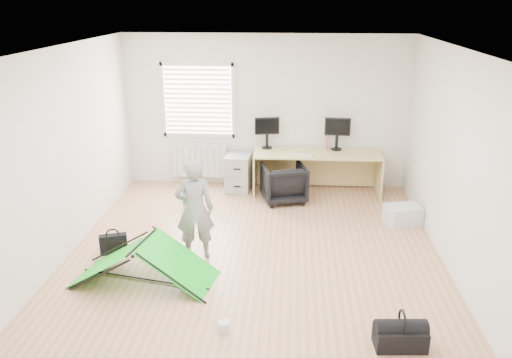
# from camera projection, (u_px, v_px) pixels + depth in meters

# --- Properties ---
(ground) EXTENTS (5.50, 5.50, 0.00)m
(ground) POSITION_uv_depth(u_px,v_px,m) (254.00, 255.00, 6.71)
(ground) COLOR tan
(ground) RESTS_ON ground
(back_wall) EXTENTS (5.00, 0.02, 2.70)m
(back_wall) POSITION_uv_depth(u_px,v_px,m) (266.00, 112.00, 8.82)
(back_wall) COLOR silver
(back_wall) RESTS_ON ground
(window) EXTENTS (1.20, 0.06, 1.20)m
(window) POSITION_uv_depth(u_px,v_px,m) (198.00, 100.00, 8.79)
(window) COLOR silver
(window) RESTS_ON back_wall
(radiator) EXTENTS (1.00, 0.12, 0.60)m
(radiator) POSITION_uv_depth(u_px,v_px,m) (200.00, 160.00, 9.14)
(radiator) COLOR silver
(radiator) RESTS_ON back_wall
(desk) EXTENTS (2.20, 0.73, 0.75)m
(desk) POSITION_uv_depth(u_px,v_px,m) (316.00, 173.00, 8.72)
(desk) COLOR tan
(desk) RESTS_ON ground
(filing_cabinet) EXTENTS (0.47, 0.60, 0.66)m
(filing_cabinet) POSITION_uv_depth(u_px,v_px,m) (239.00, 172.00, 8.89)
(filing_cabinet) COLOR #9B9DA0
(filing_cabinet) RESTS_ON ground
(monitor_left) EXTENTS (0.44, 0.18, 0.41)m
(monitor_left) POSITION_uv_depth(u_px,v_px,m) (267.00, 137.00, 8.77)
(monitor_left) COLOR black
(monitor_left) RESTS_ON desk
(monitor_right) EXTENTS (0.45, 0.14, 0.42)m
(monitor_right) POSITION_uv_depth(u_px,v_px,m) (337.00, 138.00, 8.68)
(monitor_right) COLOR black
(monitor_right) RESTS_ON desk
(keyboard) EXTENTS (0.43, 0.29, 0.02)m
(keyboard) POSITION_uv_depth(u_px,v_px,m) (302.00, 154.00, 8.46)
(keyboard) COLOR beige
(keyboard) RESTS_ON desk
(thermos) EXTENTS (0.08, 0.08, 0.26)m
(thermos) POSITION_uv_depth(u_px,v_px,m) (326.00, 143.00, 8.70)
(thermos) COLOR #AF6276
(thermos) RESTS_ON desk
(office_chair) EXTENTS (0.85, 0.86, 0.64)m
(office_chair) POSITION_uv_depth(u_px,v_px,m) (284.00, 183.00, 8.41)
(office_chair) COLOR black
(office_chair) RESTS_ON ground
(person) EXTENTS (0.55, 0.42, 1.37)m
(person) POSITION_uv_depth(u_px,v_px,m) (195.00, 210.00, 6.45)
(person) COLOR gray
(person) RESTS_ON ground
(kite) EXTENTS (1.80, 1.06, 0.52)m
(kite) POSITION_uv_depth(u_px,v_px,m) (143.00, 261.00, 6.03)
(kite) COLOR #12C31D
(kite) RESTS_ON ground
(storage_crate) EXTENTS (0.59, 0.49, 0.29)m
(storage_crate) POSITION_uv_depth(u_px,v_px,m) (403.00, 215.00, 7.61)
(storage_crate) COLOR silver
(storage_crate) RESTS_ON ground
(tote_bag) EXTENTS (0.32, 0.20, 0.35)m
(tote_bag) POSITION_uv_depth(u_px,v_px,m) (192.00, 194.00, 8.30)
(tote_bag) COLOR teal
(tote_bag) RESTS_ON ground
(laptop_bag) EXTENTS (0.38, 0.22, 0.27)m
(laptop_bag) POSITION_uv_depth(u_px,v_px,m) (114.00, 244.00, 6.73)
(laptop_bag) COLOR black
(laptop_bag) RESTS_ON ground
(white_box) EXTENTS (0.14, 0.14, 0.11)m
(white_box) POSITION_uv_depth(u_px,v_px,m) (224.00, 326.00, 5.18)
(white_box) COLOR silver
(white_box) RESTS_ON ground
(duffel_bag) EXTENTS (0.52, 0.29, 0.22)m
(duffel_bag) POSITION_uv_depth(u_px,v_px,m) (400.00, 338.00, 4.92)
(duffel_bag) COLOR black
(duffel_bag) RESTS_ON ground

